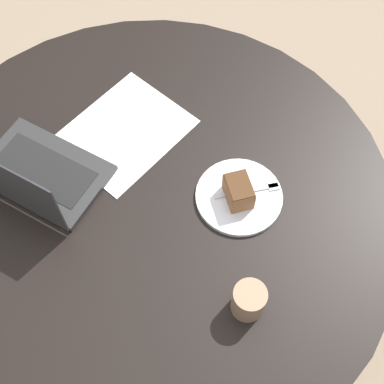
% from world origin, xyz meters
% --- Properties ---
extents(ground_plane, '(12.00, 12.00, 0.00)m').
position_xyz_m(ground_plane, '(0.00, 0.00, 0.00)').
color(ground_plane, gray).
extents(dining_table, '(1.30, 1.30, 0.70)m').
position_xyz_m(dining_table, '(0.00, 0.00, 0.57)').
color(dining_table, black).
rests_on(dining_table, ground_plane).
extents(paper_document, '(0.36, 0.31, 0.00)m').
position_xyz_m(paper_document, '(-0.10, -0.21, 0.70)').
color(paper_document, white).
rests_on(paper_document, dining_table).
extents(plate, '(0.22, 0.22, 0.01)m').
position_xyz_m(plate, '(-0.19, 0.15, 0.71)').
color(plate, silver).
rests_on(plate, dining_table).
extents(cake_slice, '(0.09, 0.10, 0.06)m').
position_xyz_m(cake_slice, '(-0.18, 0.15, 0.75)').
color(cake_slice, brown).
rests_on(cake_slice, plate).
extents(fork, '(0.16, 0.10, 0.00)m').
position_xyz_m(fork, '(-0.23, 0.17, 0.72)').
color(fork, silver).
rests_on(fork, plate).
extents(coffee_glass, '(0.08, 0.08, 0.09)m').
position_xyz_m(coffee_glass, '(-0.00, 0.37, 0.75)').
color(coffee_glass, '#997556').
rests_on(coffee_glass, dining_table).
extents(laptop, '(0.31, 0.38, 0.21)m').
position_xyz_m(laptop, '(0.17, -0.23, 0.74)').
color(laptop, '#2D2D2D').
rests_on(laptop, dining_table).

